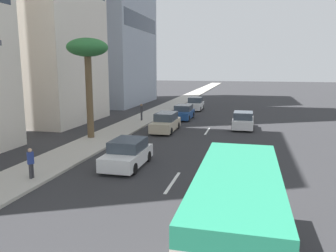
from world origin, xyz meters
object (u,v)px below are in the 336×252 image
(car_fourth, at_px, (183,112))
(car_third, at_px, (127,154))
(palm_tree, at_px, (88,53))
(car_lead, at_px, (243,121))
(car_second, at_px, (195,104))
(pedestrian_mid_block, at_px, (142,111))
(pedestrian_near_lamp, at_px, (31,162))
(minibus_fifth, at_px, (237,221))
(car_sixth, at_px, (166,123))

(car_fourth, bearing_deg, car_third, 0.86)
(palm_tree, bearing_deg, car_fourth, -23.83)
(car_lead, relative_size, car_third, 0.97)
(car_lead, height_order, car_third, car_lead)
(car_second, bearing_deg, pedestrian_mid_block, -20.41)
(pedestrian_near_lamp, xyz_separation_m, palm_tree, (9.80, 1.65, 5.76))
(car_fourth, relative_size, minibus_fifth, 0.64)
(car_second, relative_size, palm_tree, 0.52)
(car_lead, bearing_deg, palm_tree, 122.47)
(car_second, xyz_separation_m, palm_tree, (-19.71, 5.24, 5.95))
(pedestrian_mid_block, distance_m, palm_tree, 10.73)
(car_lead, height_order, car_fourth, car_lead)
(pedestrian_mid_block, relative_size, palm_tree, 0.23)
(car_lead, distance_m, car_third, 15.05)
(car_third, bearing_deg, car_fourth, -179.14)
(car_third, xyz_separation_m, minibus_fifth, (-9.08, -6.58, 0.91))
(car_sixth, bearing_deg, pedestrian_mid_block, -139.83)
(pedestrian_near_lamp, height_order, pedestrian_mid_block, pedestrian_mid_block)
(pedestrian_mid_block, bearing_deg, car_fourth, -83.07)
(pedestrian_mid_block, bearing_deg, car_sixth, -167.65)
(car_second, height_order, pedestrian_mid_block, pedestrian_mid_block)
(car_third, relative_size, car_sixth, 0.88)
(pedestrian_mid_block, xyz_separation_m, palm_tree, (-9.04, 1.27, 5.64))
(car_lead, bearing_deg, car_fourth, 56.55)
(minibus_fifth, relative_size, pedestrian_mid_block, 3.81)
(car_third, distance_m, pedestrian_near_lamp, 5.24)
(palm_tree, bearing_deg, car_second, -14.88)
(car_fourth, distance_m, car_sixth, 7.17)
(car_lead, relative_size, pedestrian_mid_block, 2.31)
(car_lead, distance_m, car_sixth, 7.29)
(car_lead, xyz_separation_m, car_third, (-13.69, 6.25, -0.01))
(car_fourth, height_order, pedestrian_near_lamp, pedestrian_near_lamp)
(car_fourth, bearing_deg, pedestrian_near_lamp, -9.35)
(car_sixth, distance_m, pedestrian_near_lamp, 14.79)
(car_second, height_order, car_sixth, car_second)
(car_sixth, bearing_deg, pedestrian_near_lamp, -13.17)
(car_lead, distance_m, car_second, 13.86)
(car_sixth, bearing_deg, car_second, 179.17)
(car_fourth, bearing_deg, car_second, 179.73)
(car_fourth, relative_size, pedestrian_mid_block, 2.45)
(minibus_fifth, bearing_deg, pedestrian_near_lamp, 62.11)
(car_second, height_order, pedestrian_near_lamp, car_second)
(minibus_fifth, distance_m, car_sixth, 21.13)
(minibus_fifth, bearing_deg, car_fourth, 14.19)
(car_fourth, xyz_separation_m, car_sixth, (-7.17, 0.18, 0.04))
(car_second, distance_m, minibus_fifth, 35.69)
(car_sixth, xyz_separation_m, pedestrian_mid_block, (4.44, 3.75, 0.33))
(car_sixth, bearing_deg, car_fourth, 178.55)
(car_fourth, bearing_deg, minibus_fifth, 14.19)
(minibus_fifth, relative_size, palm_tree, 0.86)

